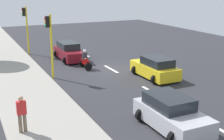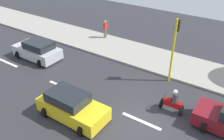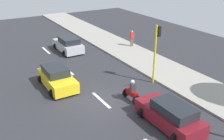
{
  "view_description": "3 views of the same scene",
  "coord_description": "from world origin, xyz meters",
  "px_view_note": "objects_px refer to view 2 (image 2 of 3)",
  "views": [
    {
      "loc": [
        10.09,
        21.31,
        6.44
      ],
      "look_at": [
        1.37,
        3.03,
        0.85
      ],
      "focal_mm": 49.83,
      "sensor_mm": 36.0,
      "label": 1
    },
    {
      "loc": [
        -9.38,
        -4.41,
        9.34
      ],
      "look_at": [
        2.25,
        3.5,
        1.05
      ],
      "focal_mm": 39.16,
      "sensor_mm": 36.0,
      "label": 2
    },
    {
      "loc": [
        -7.22,
        -13.62,
        8.81
      ],
      "look_at": [
        2.06,
        2.04,
        1.02
      ],
      "focal_mm": 41.88,
      "sensor_mm": 36.0,
      "label": 3
    }
  ],
  "objects_px": {
    "car_silver": "(38,50)",
    "motorcycle": "(173,102)",
    "pedestrian_near_signal": "(105,28)",
    "car_yellow_cab": "(72,106)",
    "traffic_light_corner": "(175,42)"
  },
  "relations": [
    {
      "from": "car_silver",
      "to": "motorcycle",
      "type": "relative_size",
      "value": 2.59
    },
    {
      "from": "car_silver",
      "to": "pedestrian_near_signal",
      "type": "relative_size",
      "value": 2.35
    },
    {
      "from": "motorcycle",
      "to": "pedestrian_near_signal",
      "type": "distance_m",
      "value": 11.41
    },
    {
      "from": "car_yellow_cab",
      "to": "pedestrian_near_signal",
      "type": "height_order",
      "value": "pedestrian_near_signal"
    },
    {
      "from": "traffic_light_corner",
      "to": "car_silver",
      "type": "bearing_deg",
      "value": 105.91
    },
    {
      "from": "car_silver",
      "to": "pedestrian_near_signal",
      "type": "xyz_separation_m",
      "value": [
        6.31,
        -2.22,
        0.35
      ]
    },
    {
      "from": "car_silver",
      "to": "traffic_light_corner",
      "type": "relative_size",
      "value": 0.88
    },
    {
      "from": "traffic_light_corner",
      "to": "motorcycle",
      "type": "bearing_deg",
      "value": -155.32
    },
    {
      "from": "car_yellow_cab",
      "to": "traffic_light_corner",
      "type": "height_order",
      "value": "traffic_light_corner"
    },
    {
      "from": "car_yellow_cab",
      "to": "pedestrian_near_signal",
      "type": "distance_m",
      "value": 11.22
    },
    {
      "from": "car_silver",
      "to": "motorcycle",
      "type": "distance_m",
      "value": 11.6
    },
    {
      "from": "car_silver",
      "to": "traffic_light_corner",
      "type": "xyz_separation_m",
      "value": [
        2.9,
        -10.18,
        2.22
      ]
    },
    {
      "from": "car_silver",
      "to": "traffic_light_corner",
      "type": "distance_m",
      "value": 10.82
    },
    {
      "from": "car_silver",
      "to": "car_yellow_cab",
      "type": "bearing_deg",
      "value": -117.9
    },
    {
      "from": "car_silver",
      "to": "pedestrian_near_signal",
      "type": "distance_m",
      "value": 6.69
    }
  ]
}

